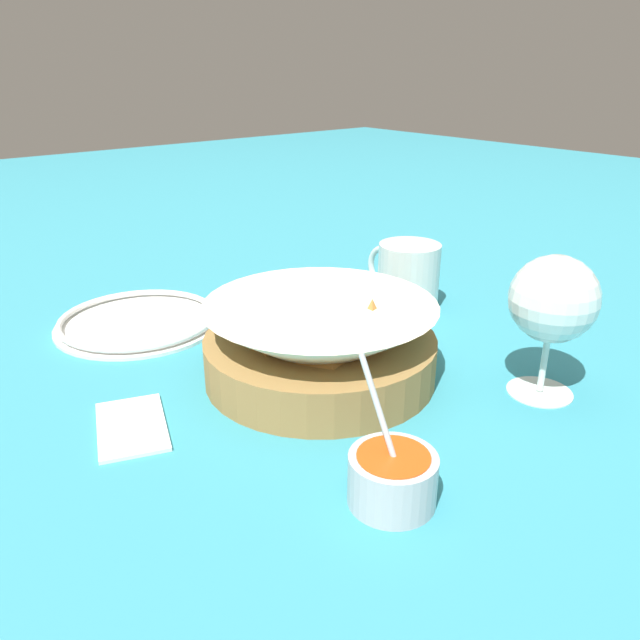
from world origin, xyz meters
TOP-DOWN VIEW (x-y plane):
  - ground_plane at (0.00, 0.00)m, footprint 4.00×4.00m
  - food_basket at (-0.02, -0.02)m, footprint 0.26×0.26m
  - sauce_cup at (-0.22, 0.08)m, footprint 0.08×0.07m
  - wine_glass at (-0.20, -0.17)m, footprint 0.09×0.09m
  - beer_mug at (0.07, -0.25)m, footprint 0.12×0.09m
  - side_plate at (0.25, 0.08)m, footprint 0.22×0.22m
  - napkin at (0.02, 0.20)m, footprint 0.12×0.10m

SIDE VIEW (x-z plane):
  - ground_plane at x=0.00m, z-range 0.00..0.00m
  - napkin at x=0.02m, z-range 0.00..0.01m
  - side_plate at x=0.25m, z-range 0.00..0.01m
  - sauce_cup at x=-0.22m, z-range -0.04..0.08m
  - food_basket at x=-0.02m, z-range -0.01..0.09m
  - beer_mug at x=0.07m, z-range 0.00..0.09m
  - wine_glass at x=-0.20m, z-range 0.03..0.18m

